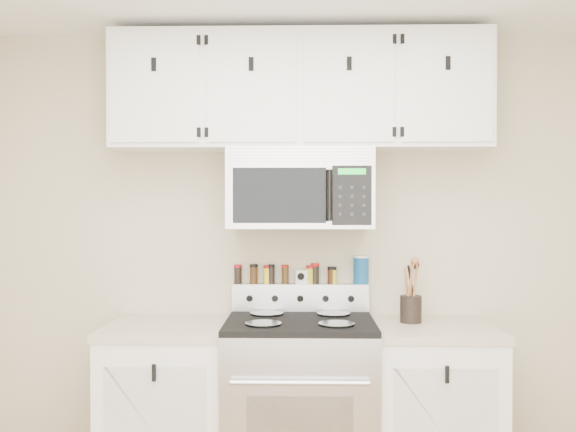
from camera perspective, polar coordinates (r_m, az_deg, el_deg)
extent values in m
cube|color=tan|center=(3.63, 1.10, -3.62)|extent=(3.50, 0.01, 2.50)
cube|color=#B7B7BA|center=(3.47, 1.08, -17.19)|extent=(0.76, 0.65, 0.92)
cube|color=black|center=(3.35, 1.08, -9.45)|extent=(0.76, 0.65, 0.03)
cube|color=#B7B7BA|center=(3.62, 1.10, -7.22)|extent=(0.76, 0.08, 0.15)
cylinder|color=black|center=(3.20, -2.20, -9.56)|extent=(0.18, 0.18, 0.01)
cylinder|color=black|center=(3.20, 4.34, -9.57)|extent=(0.18, 0.18, 0.01)
cylinder|color=black|center=(3.50, -1.89, -8.66)|extent=(0.18, 0.18, 0.01)
cylinder|color=black|center=(3.50, 4.07, -8.67)|extent=(0.18, 0.18, 0.01)
cube|color=white|center=(3.57, -10.59, -17.02)|extent=(0.62, 0.60, 0.88)
cube|color=tan|center=(3.45, -10.62, -9.74)|extent=(0.64, 0.62, 0.04)
cube|color=white|center=(3.56, 12.76, -17.05)|extent=(0.62, 0.60, 0.88)
cube|color=tan|center=(3.45, 12.79, -9.76)|extent=(0.64, 0.62, 0.04)
cube|color=#9E9EA3|center=(3.43, 1.09, 2.46)|extent=(0.76, 0.38, 0.42)
cube|color=#B7B7BA|center=(3.24, 1.08, 5.56)|extent=(0.73, 0.01, 0.08)
cube|color=black|center=(3.23, -0.77, 1.84)|extent=(0.47, 0.01, 0.28)
cube|color=black|center=(3.24, 5.69, 1.84)|extent=(0.20, 0.01, 0.30)
cylinder|color=black|center=(3.20, 3.70, 1.85)|extent=(0.03, 0.03, 0.26)
cube|color=white|center=(3.51, 1.09, 10.98)|extent=(2.00, 0.33, 0.62)
cube|color=white|center=(3.42, -11.81, 11.20)|extent=(0.46, 0.01, 0.57)
cube|color=black|center=(3.44, -11.85, 13.05)|extent=(0.02, 0.01, 0.07)
cube|color=white|center=(3.35, -3.28, 11.45)|extent=(0.46, 0.01, 0.57)
cube|color=black|center=(3.36, -3.30, 13.35)|extent=(0.03, 0.01, 0.07)
cube|color=white|center=(3.35, 5.45, 11.45)|extent=(0.46, 0.01, 0.57)
cube|color=black|center=(3.36, 5.47, 13.35)|extent=(0.03, 0.01, 0.07)
cube|color=white|center=(3.42, 14.00, 11.21)|extent=(0.46, 0.01, 0.57)
cube|color=black|center=(3.43, 14.04, 13.06)|extent=(0.02, 0.01, 0.07)
cylinder|color=black|center=(3.48, 10.86, -8.13)|extent=(0.11, 0.11, 0.14)
cylinder|color=#9B5B38|center=(3.47, 10.87, -6.36)|extent=(0.01, 0.01, 0.26)
cylinder|color=#9B5B38|center=(3.46, 11.20, -6.22)|extent=(0.01, 0.01, 0.28)
cylinder|color=#9B5B38|center=(3.47, 10.53, -6.50)|extent=(0.01, 0.01, 0.25)
cylinder|color=black|center=(3.49, 10.97, -6.40)|extent=(0.01, 0.01, 0.25)
cylinder|color=#9B5B38|center=(3.45, 10.76, -6.33)|extent=(0.01, 0.01, 0.27)
cube|color=white|center=(3.60, 1.14, -5.43)|extent=(0.08, 0.07, 0.08)
cylinder|color=#134C86|center=(3.61, 6.52, -4.86)|extent=(0.08, 0.08, 0.15)
cylinder|color=white|center=(3.61, 6.52, -3.61)|extent=(0.09, 0.09, 0.01)
cylinder|color=black|center=(3.62, -4.48, -5.30)|extent=(0.04, 0.04, 0.09)
cylinder|color=maroon|center=(3.61, -4.48, -4.45)|extent=(0.04, 0.04, 0.02)
cylinder|color=#41250F|center=(3.61, -3.06, -5.29)|extent=(0.04, 0.04, 0.09)
cylinder|color=black|center=(3.61, -3.06, -4.42)|extent=(0.05, 0.05, 0.02)
cylinder|color=yellow|center=(3.61, -1.88, -5.35)|extent=(0.04, 0.04, 0.09)
cylinder|color=#A30C16|center=(3.60, -1.88, -4.53)|extent=(0.04, 0.04, 0.02)
cylinder|color=black|center=(3.61, -1.49, -5.31)|extent=(0.04, 0.04, 0.09)
cylinder|color=black|center=(3.60, -1.49, -4.46)|extent=(0.04, 0.04, 0.02)
cylinder|color=#3E290F|center=(3.60, -0.25, -5.33)|extent=(0.04, 0.04, 0.09)
cylinder|color=maroon|center=(3.60, -0.25, -4.49)|extent=(0.04, 0.04, 0.02)
cylinder|color=gold|center=(3.60, 1.98, -5.35)|extent=(0.04, 0.04, 0.09)
cylinder|color=#A80C19|center=(3.60, 1.98, -4.53)|extent=(0.05, 0.05, 0.02)
cylinder|color=black|center=(3.60, 2.42, -5.26)|extent=(0.04, 0.04, 0.10)
cylinder|color=#B50D11|center=(3.60, 2.42, -4.34)|extent=(0.05, 0.05, 0.02)
cylinder|color=#3C1F0E|center=(3.61, 3.87, -5.41)|extent=(0.04, 0.04, 0.08)
cylinder|color=black|center=(3.60, 3.87, -4.65)|extent=(0.04, 0.04, 0.02)
cylinder|color=yellow|center=(3.61, 4.03, -5.42)|extent=(0.04, 0.04, 0.08)
cylinder|color=black|center=(3.60, 4.03, -4.66)|extent=(0.04, 0.04, 0.02)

